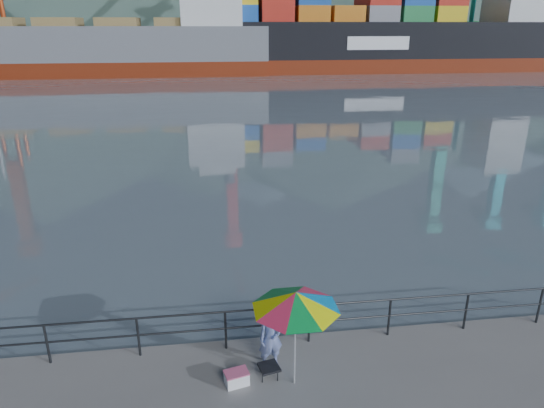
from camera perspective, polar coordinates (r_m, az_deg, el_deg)
The scene contains 11 objects.
harbor_water at distance 138.18m, azimuth -8.30°, elevation 17.17°, with size 500.00×280.00×0.00m, color slate.
far_dock at distance 101.66m, azimuth -2.50°, elevation 16.27°, with size 200.00×40.00×0.40m, color #514F4C.
guardrail at distance 11.81m, azimuth -10.49°, elevation -14.68°, with size 22.00×0.06×1.03m.
container_stacks at distance 108.47m, azimuth 12.78°, elevation 17.57°, with size 58.00×8.40×7.80m.
fisherman at distance 11.05m, azimuth -0.13°, elevation -15.40°, with size 0.57×0.37×1.55m, color navy.
beach_umbrella at distance 9.91m, azimuth 2.82°, elevation -11.27°, with size 2.40×2.40×2.24m.
folding_stool at distance 11.17m, azimuth -0.35°, elevation -19.05°, with size 0.50×0.50×0.28m.
cooler_bag at distance 11.02m, azimuth -4.18°, elevation -19.80°, with size 0.48×0.32×0.28m, color white.
fishing_rod at distance 12.28m, azimuth -0.39°, elevation -15.74°, with size 0.02×0.02×1.93m, color black.
bulk_carrier at distance 80.55m, azimuth -16.60°, elevation 17.43°, with size 46.12×7.98×14.50m.
container_ship at distance 87.37m, azimuth 12.28°, elevation 18.98°, with size 67.08×11.18×18.10m.
Camera 1 is at (0.81, -7.98, 7.24)m, focal length 32.00 mm.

